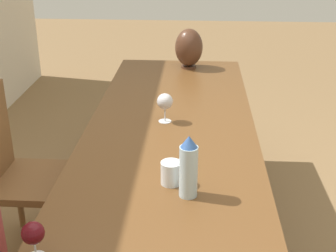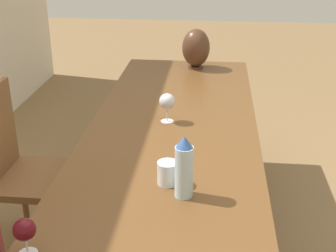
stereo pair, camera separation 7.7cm
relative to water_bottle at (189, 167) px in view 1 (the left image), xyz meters
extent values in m
cube|color=brown|center=(0.28, 0.10, -0.14)|extent=(3.15, 0.86, 0.04)
cylinder|color=brown|center=(1.76, -0.22, -0.52)|extent=(0.07, 0.07, 0.72)
cylinder|color=brown|center=(1.76, 0.43, -0.52)|extent=(0.07, 0.07, 0.72)
cylinder|color=silver|center=(0.00, 0.00, -0.02)|extent=(0.07, 0.07, 0.20)
cone|color=#33599E|center=(0.00, 0.00, 0.11)|extent=(0.06, 0.06, 0.04)
cylinder|color=silver|center=(0.08, 0.07, -0.07)|extent=(0.08, 0.08, 0.09)
cylinder|color=#4C2D1E|center=(1.68, 0.04, -0.11)|extent=(0.11, 0.11, 0.01)
ellipsoid|color=#4C2D1E|center=(1.68, 0.04, 0.03)|extent=(0.19, 0.19, 0.26)
cylinder|color=silver|center=(-0.39, 0.46, -0.09)|extent=(0.01, 0.01, 0.06)
sphere|color=#510C14|center=(-0.39, 0.46, -0.03)|extent=(0.07, 0.07, 0.07)
cylinder|color=silver|center=(0.70, 0.14, -0.12)|extent=(0.07, 0.07, 0.00)
cylinder|color=silver|center=(0.70, 0.14, -0.08)|extent=(0.01, 0.01, 0.07)
sphere|color=silver|center=(0.70, 0.14, -0.01)|extent=(0.08, 0.08, 0.08)
cube|color=brown|center=(0.61, 0.83, -0.45)|extent=(0.44, 0.44, 0.04)
cylinder|color=brown|center=(0.42, 0.64, -0.68)|extent=(0.04, 0.04, 0.42)
cylinder|color=brown|center=(0.80, 0.64, -0.68)|extent=(0.04, 0.04, 0.42)
cylinder|color=brown|center=(0.80, 1.02, -0.68)|extent=(0.04, 0.04, 0.42)
camera|label=1|loc=(-1.53, -0.02, 0.84)|focal=50.00mm
camera|label=2|loc=(-1.52, -0.10, 0.84)|focal=50.00mm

